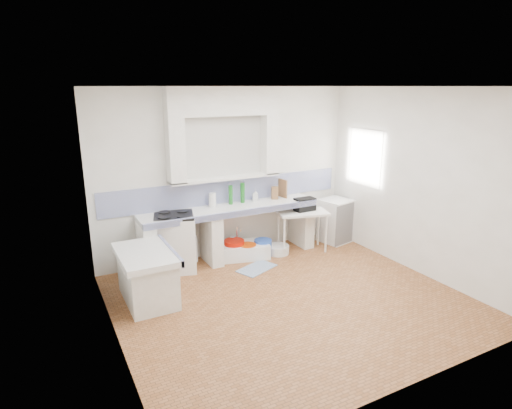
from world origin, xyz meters
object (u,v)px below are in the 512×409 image
stove (175,243)px  side_table (302,231)px  fridge (336,220)px  sink (242,251)px

stove → side_table: (2.21, -0.25, -0.08)m
stove → fridge: (3.03, -0.15, -0.04)m
sink → side_table: bearing=4.3°
side_table → fridge: 0.82m
stove → sink: (1.13, -0.05, -0.33)m
sink → fridge: size_ratio=1.13×
stove → side_table: size_ratio=1.02×
side_table → fridge: (0.81, 0.11, 0.04)m
stove → sink: stove is taller
stove → sink: 1.18m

